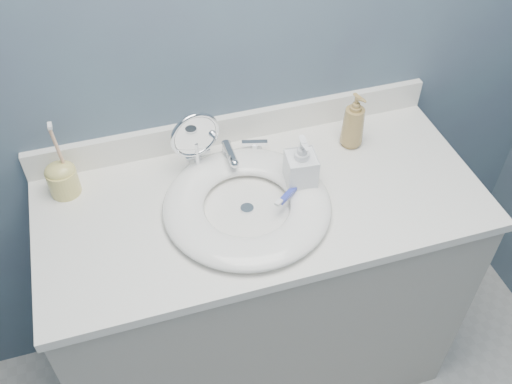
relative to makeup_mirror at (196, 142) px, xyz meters
name	(u,v)px	position (x,y,z in m)	size (l,w,h in m)	color
back_wall	(231,44)	(0.14, 0.13, 0.20)	(2.20, 0.02, 2.40)	slate
vanity_cabinet	(261,294)	(0.14, -0.15, -0.57)	(1.20, 0.55, 0.85)	#A6A398
countertop	(261,202)	(0.14, -0.15, -0.13)	(1.22, 0.57, 0.03)	white
backsplash	(235,127)	(0.14, 0.12, -0.07)	(1.22, 0.02, 0.09)	white
basin	(247,205)	(0.09, -0.18, -0.10)	(0.45, 0.45, 0.04)	white
drain	(247,209)	(0.09, -0.18, -0.11)	(0.04, 0.04, 0.01)	silver
faucet	(228,155)	(0.09, 0.02, -0.09)	(0.25, 0.13, 0.07)	silver
makeup_mirror	(196,142)	(0.00, 0.00, 0.00)	(0.14, 0.08, 0.21)	silver
soap_bottle_amber	(354,120)	(0.47, -0.01, -0.03)	(0.07, 0.07, 0.18)	#9B7D46
soap_bottle_clear	(301,165)	(0.25, -0.14, -0.03)	(0.08, 0.08, 0.18)	white
toothbrush_holder	(62,177)	(-0.37, 0.03, -0.06)	(0.08, 0.08, 0.24)	#D5C66A
toothbrush_lying	(295,187)	(0.23, -0.18, -0.07)	(0.15, 0.12, 0.02)	#313DAF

